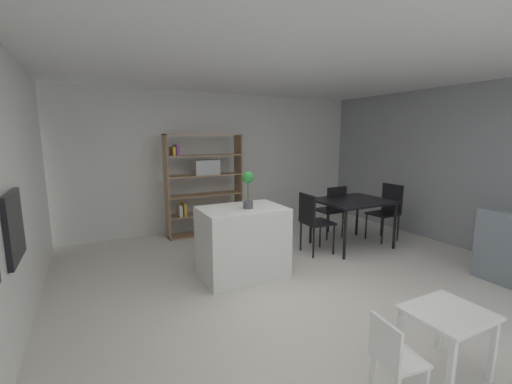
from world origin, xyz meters
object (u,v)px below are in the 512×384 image
dining_table (353,204)px  built_in_oven (14,226)px  child_table (447,323)px  child_chair_left (393,356)px  open_bookshelf (203,180)px  kitchen_island (242,242)px  dining_chair_window_side (387,207)px  potted_plant_on_island (248,186)px  dining_chair_far (332,207)px  dining_chair_island_side (312,218)px

dining_table → built_in_oven: bearing=-170.0°
child_table → child_chair_left: size_ratio=0.97×
open_bookshelf → child_table: size_ratio=3.18×
kitchen_island → built_in_oven: bearing=-166.8°
built_in_oven → child_chair_left: bearing=-37.8°
built_in_oven → kitchen_island: built_in_oven is taller
dining_chair_window_side → open_bookshelf: bearing=-125.2°
potted_plant_on_island → dining_chair_far: bearing=21.6°
child_chair_left → dining_chair_window_side: 3.78m
child_table → dining_chair_island_side: (0.66, 2.55, 0.14)m
open_bookshelf → child_table: open_bookshelf is taller
child_table → dining_chair_window_side: bearing=48.8°
child_chair_left → built_in_oven: bearing=59.8°
kitchen_island → open_bookshelf: (0.13, 1.97, 0.54)m
potted_plant_on_island → child_table: size_ratio=0.81×
child_chair_left → dining_chair_island_side: size_ratio=0.63×
potted_plant_on_island → kitchen_island: bearing=127.6°
built_in_oven → potted_plant_on_island: size_ratio=1.24×
built_in_oven → dining_table: 4.37m
kitchen_island → dining_chair_far: bearing=19.5°
dining_table → open_bookshelf: bearing=137.8°
child_table → dining_chair_window_side: size_ratio=0.59×
child_table → dining_table: (1.44, 2.55, 0.27)m
child_table → built_in_oven: bearing=147.8°
potted_plant_on_island → dining_table: bearing=8.5°
kitchen_island → open_bookshelf: bearing=86.4°
dining_chair_island_side → child_chair_left: bearing=157.8°
kitchen_island → dining_chair_far: 2.17m
kitchen_island → dining_chair_far: (2.05, 0.72, 0.11)m
open_bookshelf → built_in_oven: bearing=-133.5°
open_bookshelf → dining_chair_window_side: (2.71, -1.74, -0.43)m
potted_plant_on_island → dining_chair_window_side: bearing=6.2°
child_table → child_chair_left: (-0.54, 0.01, -0.10)m
dining_table → dining_chair_window_side: (0.79, 0.00, -0.13)m
built_in_oven → dining_chair_far: built_in_oven is taller
open_bookshelf → child_chair_left: (-0.07, -4.28, -0.67)m
dining_chair_island_side → dining_chair_far: size_ratio=1.00×
built_in_oven → dining_chair_window_side: 5.16m
kitchen_island → dining_chair_far: size_ratio=1.14×
built_in_oven → open_bookshelf: bearing=46.5°
child_chair_left → dining_table: dining_table is taller
built_in_oven → child_chair_left: 3.01m
kitchen_island → potted_plant_on_island: bearing=-52.4°
kitchen_island → child_chair_left: 2.32m
open_bookshelf → dining_table: 2.61m
child_chair_left → dining_table: size_ratio=0.51×
dining_chair_island_side → dining_chair_window_side: bearing=-86.8°
child_table → dining_chair_far: (1.44, 3.04, 0.13)m
built_in_oven → open_bookshelf: open_bookshelf is taller
dining_table → dining_chair_window_side: bearing=0.3°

